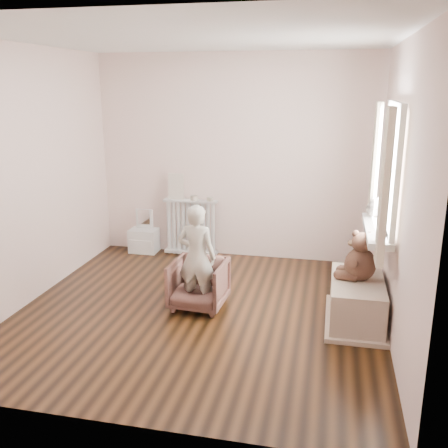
% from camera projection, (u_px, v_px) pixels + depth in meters
% --- Properties ---
extents(floor, '(3.60, 3.60, 0.01)m').
position_uv_depth(floor, '(200.00, 311.00, 5.03)').
color(floor, black).
rests_on(floor, ground).
extents(ceiling, '(3.60, 3.60, 0.01)m').
position_uv_depth(ceiling, '(196.00, 37.00, 4.33)').
color(ceiling, white).
rests_on(ceiling, ground).
extents(back_wall, '(3.60, 0.02, 2.60)m').
position_uv_depth(back_wall, '(235.00, 158.00, 6.37)').
color(back_wall, white).
rests_on(back_wall, ground).
extents(front_wall, '(3.60, 0.02, 2.60)m').
position_uv_depth(front_wall, '(119.00, 241.00, 2.98)').
color(front_wall, white).
rests_on(front_wall, ground).
extents(left_wall, '(0.02, 3.60, 2.60)m').
position_uv_depth(left_wall, '(27.00, 177.00, 5.05)').
color(left_wall, white).
rests_on(left_wall, ground).
extents(right_wall, '(0.02, 3.60, 2.60)m').
position_uv_depth(right_wall, '(399.00, 193.00, 4.31)').
color(right_wall, white).
rests_on(right_wall, ground).
extents(window, '(0.03, 0.90, 1.10)m').
position_uv_depth(window, '(392.00, 170.00, 4.56)').
color(window, white).
rests_on(window, right_wall).
extents(window_sill, '(0.22, 1.10, 0.06)m').
position_uv_depth(window_sill, '(377.00, 230.00, 4.73)').
color(window_sill, silver).
rests_on(window_sill, right_wall).
extents(curtain_left, '(0.06, 0.26, 1.30)m').
position_uv_depth(curtain_left, '(385.00, 188.00, 4.06)').
color(curtain_left, beige).
rests_on(curtain_left, right_wall).
extents(curtain_right, '(0.06, 0.26, 1.30)m').
position_uv_depth(curtain_right, '(375.00, 167.00, 5.13)').
color(curtain_right, beige).
rests_on(curtain_right, right_wall).
extents(radiator, '(0.71, 0.13, 0.75)m').
position_uv_depth(radiator, '(191.00, 226.00, 6.62)').
color(radiator, silver).
rests_on(radiator, floor).
extents(paper_doll, '(0.21, 0.02, 0.34)m').
position_uv_depth(paper_doll, '(176.00, 186.00, 6.52)').
color(paper_doll, beige).
rests_on(paper_doll, radiator).
extents(tin_a, '(0.10, 0.10, 0.06)m').
position_uv_depth(tin_a, '(194.00, 198.00, 6.51)').
color(tin_a, '#A59E8C').
rests_on(tin_a, radiator).
extents(tin_b, '(0.09, 0.09, 0.05)m').
position_uv_depth(tin_b, '(210.00, 199.00, 6.46)').
color(tin_b, '#A59E8C').
rests_on(tin_b, radiator).
extents(toy_vanity, '(0.37, 0.26, 0.58)m').
position_uv_depth(toy_vanity, '(144.00, 232.00, 6.76)').
color(toy_vanity, silver).
rests_on(toy_vanity, floor).
extents(armchair, '(0.56, 0.58, 0.50)m').
position_uv_depth(armchair, '(199.00, 284.00, 5.07)').
color(armchair, brown).
rests_on(armchair, floor).
extents(child, '(0.40, 0.28, 1.07)m').
position_uv_depth(child, '(197.00, 257.00, 4.94)').
color(child, beige).
rests_on(child, armchair).
extents(toy_bench, '(0.48, 0.91, 0.43)m').
position_uv_depth(toy_bench, '(356.00, 302.00, 4.75)').
color(toy_bench, '#C0AD96').
rests_on(toy_bench, floor).
extents(teddy_bear, '(0.43, 0.36, 0.47)m').
position_uv_depth(teddy_bear, '(361.00, 255.00, 4.65)').
color(teddy_bear, '#3B2318').
rests_on(teddy_bear, toy_bench).
extents(plush_cat, '(0.18, 0.27, 0.21)m').
position_uv_depth(plush_cat, '(374.00, 207.00, 5.08)').
color(plush_cat, '#6D645D').
rests_on(plush_cat, window_sill).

